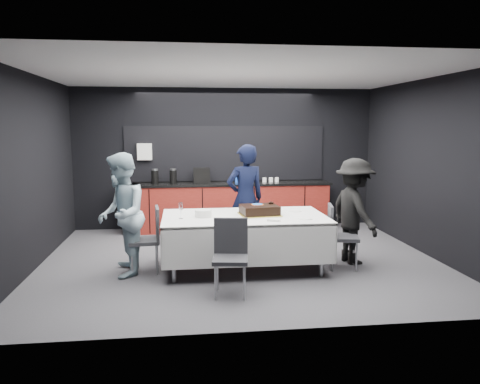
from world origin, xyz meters
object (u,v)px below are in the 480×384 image
at_px(chair_right, 338,232).
at_px(person_center, 245,198).
at_px(person_right, 354,211).
at_px(champagne_flute, 181,207).
at_px(chair_near, 231,251).
at_px(person_left, 121,215).
at_px(plate_stack, 203,213).
at_px(party_table, 244,225).
at_px(cake_assembly, 259,210).
at_px(chair_left, 150,235).

bearing_deg(chair_right, person_center, 138.66).
xyz_separation_m(chair_right, person_right, (0.33, 0.23, 0.25)).
xyz_separation_m(champagne_flute, chair_near, (0.60, -0.86, -0.40)).
bearing_deg(person_left, plate_stack, 89.21).
xyz_separation_m(plate_stack, person_left, (-1.12, -0.07, 0.02)).
bearing_deg(person_center, party_table, 65.94).
xyz_separation_m(cake_assembly, chair_right, (1.12, -0.15, -0.31)).
xyz_separation_m(chair_near, person_left, (-1.41, 0.90, 0.31)).
bearing_deg(champagne_flute, chair_near, -55.15).
bearing_deg(chair_left, party_table, -0.33).
height_order(chair_left, person_center, person_center).
bearing_deg(party_table, champagne_flute, -172.50).
bearing_deg(person_center, chair_near, 61.58).
relative_size(champagne_flute, chair_right, 0.24).
height_order(cake_assembly, chair_left, cake_assembly).
relative_size(person_center, person_right, 1.11).
height_order(cake_assembly, person_left, person_left).
height_order(chair_right, person_center, person_center).
distance_m(champagne_flute, chair_left, 0.61).
bearing_deg(person_left, chair_left, 99.77).
distance_m(plate_stack, chair_left, 0.81).
relative_size(plate_stack, person_right, 0.15).
distance_m(cake_assembly, person_right, 1.45).
relative_size(cake_assembly, champagne_flute, 2.70).
bearing_deg(person_left, cake_assembly, 89.08).
xyz_separation_m(party_table, chair_left, (-1.34, 0.01, -0.11)).
height_order(party_table, champagne_flute, champagne_flute).
bearing_deg(chair_right, chair_left, 177.19).
bearing_deg(chair_left, chair_right, -2.81).
xyz_separation_m(champagne_flute, chair_left, (-0.44, 0.13, -0.40)).
bearing_deg(chair_left, person_center, 32.14).
xyz_separation_m(person_left, person_right, (3.39, 0.19, -0.06)).
distance_m(party_table, cake_assembly, 0.31).
xyz_separation_m(party_table, person_right, (1.68, 0.11, 0.15)).
distance_m(cake_assembly, person_center, 0.91).
height_order(chair_near, person_right, person_right).
relative_size(person_center, person_left, 1.04).
distance_m(chair_right, person_right, 0.48).
bearing_deg(party_table, person_right, 3.68).
height_order(champagne_flute, chair_left, champagne_flute).
relative_size(plate_stack, chair_left, 0.26).
distance_m(champagne_flute, chair_right, 2.28).
xyz_separation_m(cake_assembly, person_right, (1.45, 0.08, -0.06)).
xyz_separation_m(party_table, chair_near, (-0.30, -0.98, -0.11)).
distance_m(party_table, champagne_flute, 0.95).
distance_m(chair_near, person_left, 1.70).
height_order(party_table, chair_near, chair_near).
height_order(party_table, cake_assembly, cake_assembly).
bearing_deg(chair_near, champagne_flute, 124.85).
distance_m(champagne_flute, person_left, 0.82).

